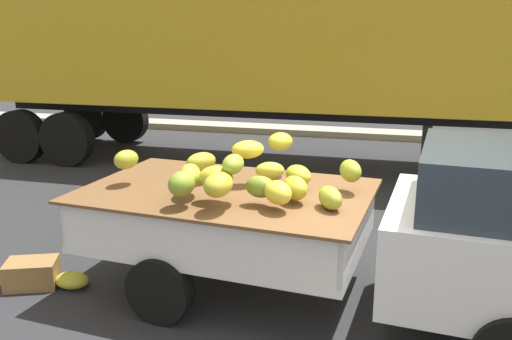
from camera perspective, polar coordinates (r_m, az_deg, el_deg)
The scene contains 6 objects.
ground at distance 5.30m, azimuth 11.92°, elevation -15.63°, with size 220.00×220.00×0.00m, color #28282B.
curb_strip at distance 13.92m, azimuth 14.01°, elevation 3.68°, with size 80.00×0.80×0.16m, color gray.
pickup_truck at distance 5.07m, azimuth 18.18°, elevation -6.33°, with size 5.20×2.28×1.70m.
semi_trailer at distance 10.68m, azimuth -0.27°, elevation 14.17°, with size 12.01×2.71×3.95m.
fallen_banana_bunch_near_tailgate at distance 6.08m, azimuth -19.06°, elevation -11.07°, with size 0.37×0.27×0.17m, color gold.
produce_crate at distance 6.25m, azimuth -22.82°, elevation -10.14°, with size 0.52×0.36×0.28m, color olive.
Camera 1 is at (0.11, -4.58, 2.65)m, focal length 37.45 mm.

